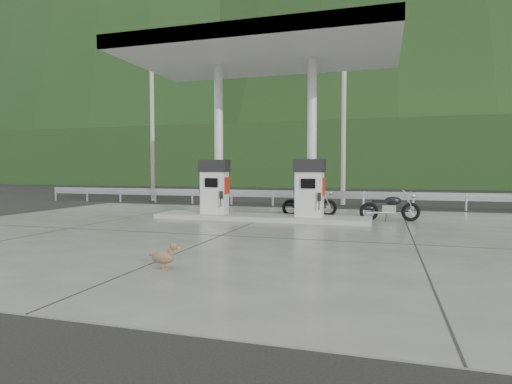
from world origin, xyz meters
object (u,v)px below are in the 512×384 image
(gas_pump_left, at_px, (215,187))
(motorcycle_right, at_px, (390,208))
(motorcycle_left, at_px, (309,204))
(gas_pump_right, at_px, (309,188))
(duck, at_px, (163,257))

(gas_pump_left, bearing_deg, motorcycle_right, 8.71)
(gas_pump_left, distance_m, motorcycle_left, 3.37)
(motorcycle_right, bearing_deg, motorcycle_left, 154.27)
(gas_pump_right, relative_size, motorcycle_left, 1.02)
(duck, bearing_deg, motorcycle_right, 71.23)
(gas_pump_right, relative_size, motorcycle_right, 1.02)
(motorcycle_left, height_order, duck, motorcycle_left)
(gas_pump_right, distance_m, motorcycle_right, 2.65)
(gas_pump_left, height_order, gas_pump_right, same)
(gas_pump_left, relative_size, motorcycle_right, 1.02)
(gas_pump_left, xyz_separation_m, gas_pump_right, (3.20, 0.00, 0.00))
(gas_pump_left, bearing_deg, gas_pump_right, 0.00)
(duck, bearing_deg, gas_pump_right, 86.11)
(motorcycle_left, relative_size, motorcycle_right, 1.00)
(gas_pump_right, bearing_deg, gas_pump_left, 180.00)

